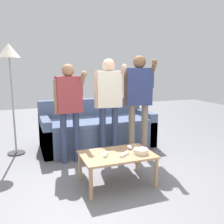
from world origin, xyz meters
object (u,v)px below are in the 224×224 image
coffee_table (117,157)px  game_remote_nunchuk (130,147)px  player_left (69,102)px  game_remote_wand_near (124,154)px  snack_bowl (141,151)px  game_remote_wand_far (106,154)px  floor_lamp (9,59)px  player_center (109,96)px  player_right (139,94)px  couch (97,129)px

coffee_table → game_remote_nunchuk: game_remote_nunchuk is taller
player_left → game_remote_wand_near: player_left is taller
snack_bowl → game_remote_wand_far: (-0.42, 0.09, -0.01)m
floor_lamp → player_center: (1.41, -0.65, -0.57)m
snack_bowl → player_right: 1.17m
player_left → player_center: bearing=2.4°
player_left → player_right: (1.10, -0.08, 0.08)m
snack_bowl → game_remote_wand_near: (-0.22, 0.01, -0.01)m
player_right → game_remote_wand_near: (-0.64, -0.91, -0.61)m
player_center → player_right: bearing=-13.2°
coffee_table → player_right: bearing=49.6°
coffee_table → game_remote_nunchuk: bearing=25.9°
game_remote_wand_far → player_left: bearing=105.1°
player_left → game_remote_wand_far: size_ratio=9.97×
snack_bowl → game_remote_wand_far: snack_bowl is taller
game_remote_nunchuk → player_left: player_left is taller
floor_lamp → game_remote_wand_far: floor_lamp is taller
player_center → snack_bowl: bearing=-87.6°
coffee_table → player_center: 1.15m
game_remote_nunchuk → player_right: 1.05m
coffee_table → floor_lamp: size_ratio=0.49×
snack_bowl → player_right: bearing=65.2°
player_left → game_remote_wand_far: (0.25, -0.91, -0.52)m
player_center → game_remote_wand_near: size_ratio=10.23×
player_left → game_remote_wand_near: 1.21m
couch → player_right: 1.11m
player_center → coffee_table: bearing=-104.0°
player_left → player_right: player_right is taller
game_remote_wand_near → snack_bowl: bearing=-2.0°
coffee_table → snack_bowl: (0.28, -0.10, 0.08)m
coffee_table → floor_lamp: (-1.18, 1.59, 1.21)m
couch → snack_bowl: bearing=-87.6°
game_remote_wand_far → game_remote_nunchuk: bearing=17.3°
player_left → player_right: bearing=-4.3°
player_right → game_remote_wand_far: player_right is taller
couch → coffee_table: bearing=-97.8°
snack_bowl → floor_lamp: size_ratio=0.10×
floor_lamp → player_center: floor_lamp is taller
snack_bowl → player_left: bearing=123.8°
couch → coffee_table: size_ratio=2.25×
couch → coffee_table: 1.54m
game_remote_wand_near → game_remote_wand_far: same height
player_center → floor_lamp: bearing=155.2°
game_remote_nunchuk → player_right: player_right is taller
snack_bowl → player_left: player_left is taller
player_right → game_remote_wand_far: 1.33m
snack_bowl → player_right: size_ratio=0.11×
game_remote_nunchuk → game_remote_wand_near: size_ratio=0.58×
player_center → player_right: size_ratio=0.97×
game_remote_nunchuk → player_center: size_ratio=0.06×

